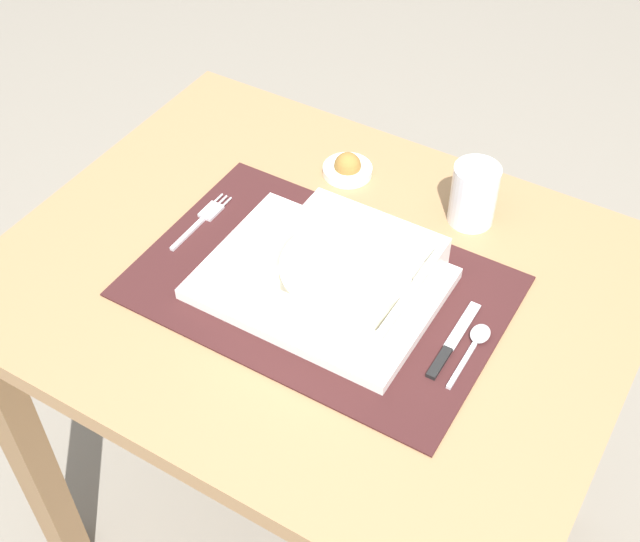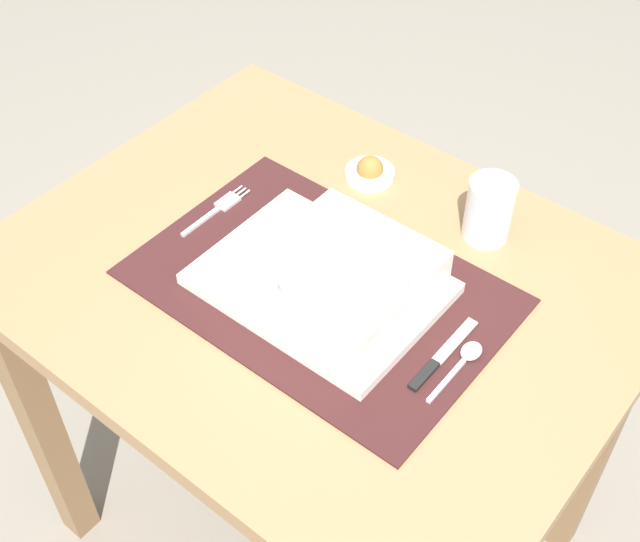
# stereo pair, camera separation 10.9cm
# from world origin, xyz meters

# --- Properties ---
(ground_plane) EXTENTS (6.00, 6.00, 0.00)m
(ground_plane) POSITION_xyz_m (0.00, 0.00, 0.00)
(ground_plane) COLOR gray
(dining_table) EXTENTS (0.83, 0.66, 0.71)m
(dining_table) POSITION_xyz_m (0.00, 0.00, 0.59)
(dining_table) COLOR #936D47
(dining_table) RESTS_ON ground
(placemat) EXTENTS (0.48, 0.32, 0.00)m
(placemat) POSITION_xyz_m (0.02, -0.02, 0.71)
(placemat) COLOR #381919
(placemat) RESTS_ON dining_table
(serving_plate) EXTENTS (0.30, 0.22, 0.02)m
(serving_plate) POSITION_xyz_m (0.02, -0.02, 0.72)
(serving_plate) COLOR white
(serving_plate) RESTS_ON placemat
(porridge_bowl) EXTENTS (0.20, 0.20, 0.06)m
(porridge_bowl) POSITION_xyz_m (0.06, -0.02, 0.75)
(porridge_bowl) COLOR white
(porridge_bowl) RESTS_ON serving_plate
(fork) EXTENTS (0.02, 0.13, 0.00)m
(fork) POSITION_xyz_m (-0.19, 0.01, 0.71)
(fork) COLOR silver
(fork) RESTS_ON placemat
(spoon) EXTENTS (0.02, 0.11, 0.01)m
(spoon) POSITION_xyz_m (0.23, -0.00, 0.71)
(spoon) COLOR silver
(spoon) RESTS_ON placemat
(butter_knife) EXTENTS (0.01, 0.14, 0.01)m
(butter_knife) POSITION_xyz_m (0.21, -0.02, 0.71)
(butter_knife) COLOR black
(butter_knife) RESTS_ON placemat
(drinking_glass) EXTENTS (0.07, 0.07, 0.09)m
(drinking_glass) POSITION_xyz_m (0.13, 0.21, 0.75)
(drinking_glass) COLOR white
(drinking_glass) RESTS_ON dining_table
(condiment_saucer) EXTENTS (0.07, 0.07, 0.04)m
(condiment_saucer) POSITION_xyz_m (-0.07, 0.21, 0.72)
(condiment_saucer) COLOR white
(condiment_saucer) RESTS_ON dining_table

